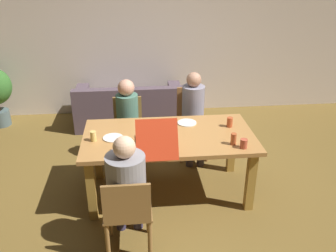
{
  "coord_description": "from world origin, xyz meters",
  "views": [
    {
      "loc": [
        -0.36,
        -3.61,
        2.6
      ],
      "look_at": [
        0.0,
        0.1,
        0.84
      ],
      "focal_mm": 38.4,
      "sensor_mm": 36.0,
      "label": 1
    }
  ],
  "objects_px": {
    "chair_2": "(191,119)",
    "pizza_box_0": "(156,142)",
    "chair_0": "(128,125)",
    "person_2": "(194,111)",
    "drinking_glass_3": "(244,144)",
    "plate_0": "(160,125)",
    "dining_table": "(169,143)",
    "person_0": "(127,116)",
    "plate_1": "(187,123)",
    "couch": "(130,108)",
    "plate_2": "(113,138)",
    "person_1": "(126,183)",
    "drinking_glass_2": "(233,139)",
    "chair_1": "(128,212)",
    "drinking_glass_1": "(93,136)",
    "drinking_glass_0": "(230,122)"
  },
  "relations": [
    {
      "from": "chair_2",
      "to": "pizza_box_0",
      "type": "xyz_separation_m",
      "value": [
        -0.58,
        -1.22,
        0.3
      ]
    },
    {
      "from": "chair_0",
      "to": "person_2",
      "type": "bearing_deg",
      "value": -6.79
    },
    {
      "from": "drinking_glass_3",
      "to": "plate_0",
      "type": "bearing_deg",
      "value": 143.11
    },
    {
      "from": "dining_table",
      "to": "person_0",
      "type": "bearing_deg",
      "value": 121.4
    },
    {
      "from": "dining_table",
      "to": "plate_1",
      "type": "relative_size",
      "value": 8.47
    },
    {
      "from": "couch",
      "to": "dining_table",
      "type": "bearing_deg",
      "value": -77.13
    },
    {
      "from": "person_0",
      "to": "pizza_box_0",
      "type": "height_order",
      "value": "person_0"
    },
    {
      "from": "person_2",
      "to": "plate_1",
      "type": "bearing_deg",
      "value": -107.92
    },
    {
      "from": "dining_table",
      "to": "chair_0",
      "type": "height_order",
      "value": "chair_0"
    },
    {
      "from": "person_2",
      "to": "plate_2",
      "type": "xyz_separation_m",
      "value": [
        -1.04,
        -0.83,
        0.06
      ]
    },
    {
      "from": "person_0",
      "to": "person_1",
      "type": "relative_size",
      "value": 0.97
    },
    {
      "from": "pizza_box_0",
      "to": "drinking_glass_3",
      "type": "height_order",
      "value": "pizza_box_0"
    },
    {
      "from": "plate_2",
      "to": "drinking_glass_2",
      "type": "distance_m",
      "value": 1.32
    },
    {
      "from": "person_2",
      "to": "drinking_glass_3",
      "type": "relative_size",
      "value": 12.16
    },
    {
      "from": "chair_1",
      "to": "pizza_box_0",
      "type": "height_order",
      "value": "pizza_box_0"
    },
    {
      "from": "person_0",
      "to": "person_1",
      "type": "height_order",
      "value": "person_1"
    },
    {
      "from": "dining_table",
      "to": "chair_2",
      "type": "relative_size",
      "value": 2.02
    },
    {
      "from": "chair_0",
      "to": "plate_2",
      "type": "distance_m",
      "value": 1.0
    },
    {
      "from": "person_1",
      "to": "pizza_box_0",
      "type": "distance_m",
      "value": 0.66
    },
    {
      "from": "drinking_glass_1",
      "to": "plate_2",
      "type": "bearing_deg",
      "value": 10.92
    },
    {
      "from": "person_2",
      "to": "drinking_glass_0",
      "type": "distance_m",
      "value": 0.75
    },
    {
      "from": "plate_1",
      "to": "drinking_glass_0",
      "type": "bearing_deg",
      "value": -16.47
    },
    {
      "from": "person_0",
      "to": "drinking_glass_2",
      "type": "bearing_deg",
      "value": -43.2
    },
    {
      "from": "chair_0",
      "to": "plate_2",
      "type": "height_order",
      "value": "chair_0"
    },
    {
      "from": "dining_table",
      "to": "couch",
      "type": "relative_size",
      "value": 1.09
    },
    {
      "from": "chair_0",
      "to": "chair_2",
      "type": "bearing_deg",
      "value": 3.21
    },
    {
      "from": "person_0",
      "to": "couch",
      "type": "distance_m",
      "value": 1.32
    },
    {
      "from": "chair_0",
      "to": "drinking_glass_0",
      "type": "relative_size",
      "value": 7.37
    },
    {
      "from": "pizza_box_0",
      "to": "dining_table",
      "type": "bearing_deg",
      "value": 56.77
    },
    {
      "from": "chair_1",
      "to": "drinking_glass_2",
      "type": "relative_size",
      "value": 6.7
    },
    {
      "from": "dining_table",
      "to": "chair_2",
      "type": "distance_m",
      "value": 1.06
    },
    {
      "from": "dining_table",
      "to": "drinking_glass_2",
      "type": "bearing_deg",
      "value": -23.75
    },
    {
      "from": "dining_table",
      "to": "person_1",
      "type": "relative_size",
      "value": 1.59
    },
    {
      "from": "plate_2",
      "to": "drinking_glass_2",
      "type": "height_order",
      "value": "drinking_glass_2"
    },
    {
      "from": "drinking_glass_0",
      "to": "drinking_glass_1",
      "type": "distance_m",
      "value": 1.58
    },
    {
      "from": "person_0",
      "to": "drinking_glass_1",
      "type": "height_order",
      "value": "person_0"
    },
    {
      "from": "person_0",
      "to": "plate_0",
      "type": "relative_size",
      "value": 4.91
    },
    {
      "from": "person_0",
      "to": "drinking_glass_1",
      "type": "distance_m",
      "value": 0.92
    },
    {
      "from": "pizza_box_0",
      "to": "drinking_glass_0",
      "type": "relative_size",
      "value": 5.28
    },
    {
      "from": "chair_0",
      "to": "couch",
      "type": "bearing_deg",
      "value": 89.51
    },
    {
      "from": "dining_table",
      "to": "plate_0",
      "type": "height_order",
      "value": "plate_0"
    },
    {
      "from": "plate_0",
      "to": "drinking_glass_3",
      "type": "xyz_separation_m",
      "value": [
        0.83,
        -0.62,
        0.04
      ]
    },
    {
      "from": "drinking_glass_0",
      "to": "couch",
      "type": "xyz_separation_m",
      "value": [
        -1.2,
        1.89,
        -0.55
      ]
    },
    {
      "from": "person_0",
      "to": "chair_1",
      "type": "bearing_deg",
      "value": -90.0
    },
    {
      "from": "chair_1",
      "to": "pizza_box_0",
      "type": "distance_m",
      "value": 0.84
    },
    {
      "from": "chair_2",
      "to": "plate_0",
      "type": "relative_size",
      "value": 4.01
    },
    {
      "from": "person_2",
      "to": "drinking_glass_1",
      "type": "xyz_separation_m",
      "value": [
        -1.25,
        -0.87,
        0.12
      ]
    },
    {
      "from": "person_2",
      "to": "drinking_glass_1",
      "type": "bearing_deg",
      "value": -145.1
    },
    {
      "from": "drinking_glass_0",
      "to": "drinking_glass_3",
      "type": "height_order",
      "value": "drinking_glass_0"
    },
    {
      "from": "chair_2",
      "to": "drinking_glass_3",
      "type": "relative_size",
      "value": 9.45
    }
  ]
}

